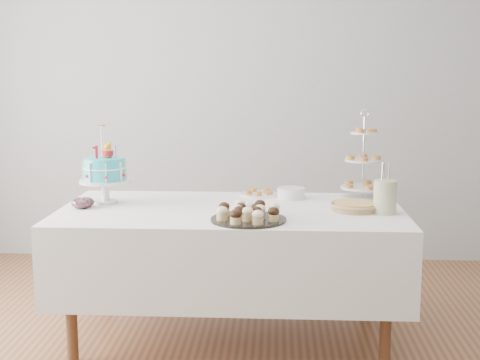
# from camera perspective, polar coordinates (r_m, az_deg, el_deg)

# --- Properties ---
(floor) EXTENTS (5.00, 5.00, 0.00)m
(floor) POSITION_cam_1_polar(r_m,az_deg,el_deg) (3.71, -1.06, -15.12)
(floor) COLOR brown
(floor) RESTS_ON ground
(walls) EXTENTS (5.04, 4.04, 2.70)m
(walls) POSITION_cam_1_polar(r_m,az_deg,el_deg) (3.38, -1.13, 6.17)
(walls) COLOR #9EA1A4
(walls) RESTS_ON floor
(table) EXTENTS (1.92, 1.02, 0.77)m
(table) POSITION_cam_1_polar(r_m,az_deg,el_deg) (3.81, -0.75, -5.78)
(table) COLOR silver
(table) RESTS_ON floor
(birthday_cake) EXTENTS (0.30, 0.30, 0.46)m
(birthday_cake) POSITION_cam_1_polar(r_m,az_deg,el_deg) (3.95, -11.44, -0.19)
(birthday_cake) COLOR silver
(birthday_cake) RESTS_ON table
(cupcake_tray) EXTENTS (0.39, 0.39, 0.09)m
(cupcake_tray) POSITION_cam_1_polar(r_m,az_deg,el_deg) (3.44, 0.72, -2.79)
(cupcake_tray) COLOR black
(cupcake_tray) RESTS_ON table
(pie) EXTENTS (0.28, 0.28, 0.04)m
(pie) POSITION_cam_1_polar(r_m,az_deg,el_deg) (3.75, 9.80, -2.20)
(pie) COLOR tan
(pie) RESTS_ON table
(tiered_stand) EXTENTS (0.27, 0.27, 0.53)m
(tiered_stand) POSITION_cam_1_polar(r_m,az_deg,el_deg) (4.13, 10.49, 1.63)
(tiered_stand) COLOR silver
(tiered_stand) RESTS_ON table
(plate_stack) EXTENTS (0.17, 0.17, 0.07)m
(plate_stack) POSITION_cam_1_polar(r_m,az_deg,el_deg) (4.04, 4.38, -1.13)
(plate_stack) COLOR silver
(plate_stack) RESTS_ON table
(pastry_plate) EXTENTS (0.23, 0.23, 0.04)m
(pastry_plate) POSITION_cam_1_polar(r_m,az_deg,el_deg) (4.14, 1.64, -1.11)
(pastry_plate) COLOR silver
(pastry_plate) RESTS_ON table
(jam_bowl_a) EXTENTS (0.11, 0.11, 0.06)m
(jam_bowl_a) POSITION_cam_1_polar(r_m,az_deg,el_deg) (3.85, -13.40, -1.94)
(jam_bowl_a) COLOR silver
(jam_bowl_a) RESTS_ON table
(jam_bowl_b) EXTENTS (0.10, 0.10, 0.06)m
(jam_bowl_b) POSITION_cam_1_polar(r_m,az_deg,el_deg) (3.89, -13.01, -1.87)
(jam_bowl_b) COLOR silver
(jam_bowl_b) RESTS_ON table
(utensil_pitcher) EXTENTS (0.13, 0.12, 0.28)m
(utensil_pitcher) POSITION_cam_1_polar(r_m,az_deg,el_deg) (3.69, 12.28, -1.30)
(utensil_pitcher) COLOR beige
(utensil_pitcher) RESTS_ON table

